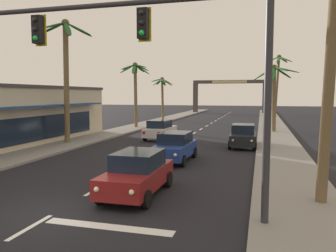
{
  "coord_description": "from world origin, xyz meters",
  "views": [
    {
      "loc": [
        6.46,
        -9.5,
        3.89
      ],
      "look_at": [
        1.67,
        8.0,
        2.2
      ],
      "focal_mm": 36.46,
      "sensor_mm": 36.0,
      "label": 1
    }
  ],
  "objects_px": {
    "palm_right_farthest": "(278,73)",
    "sedan_parked_nearest_kerb": "(243,135)",
    "palm_left_third": "(135,81)",
    "traffic_signal_mast": "(149,47)",
    "palm_right_third": "(274,86)",
    "sedan_third_in_queue": "(175,146)",
    "palm_left_second": "(66,62)",
    "palm_right_nearest": "(334,8)",
    "palm_left_farthest": "(162,89)",
    "town_gateway_arch": "(229,92)",
    "sedan_lead_at_stop_bar": "(137,173)",
    "sedan_oncoming_far": "(160,129)"
  },
  "relations": [
    {
      "from": "palm_left_second",
      "to": "palm_right_third",
      "type": "height_order",
      "value": "palm_left_second"
    },
    {
      "from": "traffic_signal_mast",
      "to": "sedan_lead_at_stop_bar",
      "type": "bearing_deg",
      "value": 119.98
    },
    {
      "from": "sedan_lead_at_stop_bar",
      "to": "palm_left_farthest",
      "type": "bearing_deg",
      "value": 104.85
    },
    {
      "from": "palm_left_farthest",
      "to": "town_gateway_arch",
      "type": "distance_m",
      "value": 22.98
    },
    {
      "from": "palm_right_farthest",
      "to": "sedan_parked_nearest_kerb",
      "type": "bearing_deg",
      "value": -98.43
    },
    {
      "from": "palm_left_farthest",
      "to": "palm_right_nearest",
      "type": "distance_m",
      "value": 41.34
    },
    {
      "from": "traffic_signal_mast",
      "to": "palm_right_third",
      "type": "xyz_separation_m",
      "value": [
        4.58,
        26.05,
        -0.56
      ]
    },
    {
      "from": "sedan_third_in_queue",
      "to": "sedan_oncoming_far",
      "type": "relative_size",
      "value": 0.99
    },
    {
      "from": "sedan_oncoming_far",
      "to": "palm_right_nearest",
      "type": "xyz_separation_m",
      "value": [
        10.68,
        -15.54,
        5.9
      ]
    },
    {
      "from": "sedan_parked_nearest_kerb",
      "to": "palm_left_third",
      "type": "bearing_deg",
      "value": 138.38
    },
    {
      "from": "sedan_oncoming_far",
      "to": "sedan_parked_nearest_kerb",
      "type": "distance_m",
      "value": 7.61
    },
    {
      "from": "palm_left_farthest",
      "to": "traffic_signal_mast",
      "type": "bearing_deg",
      "value": -74.28
    },
    {
      "from": "sedan_parked_nearest_kerb",
      "to": "palm_right_nearest",
      "type": "distance_m",
      "value": 14.7
    },
    {
      "from": "sedan_oncoming_far",
      "to": "sedan_lead_at_stop_bar",
      "type": "bearing_deg",
      "value": -76.43
    },
    {
      "from": "palm_right_third",
      "to": "town_gateway_arch",
      "type": "relative_size",
      "value": 0.46
    },
    {
      "from": "traffic_signal_mast",
      "to": "town_gateway_arch",
      "type": "relative_size",
      "value": 0.76
    },
    {
      "from": "palm_left_third",
      "to": "town_gateway_arch",
      "type": "relative_size",
      "value": 0.5
    },
    {
      "from": "sedan_parked_nearest_kerb",
      "to": "palm_right_nearest",
      "type": "relative_size",
      "value": 0.44
    },
    {
      "from": "sedan_oncoming_far",
      "to": "palm_right_farthest",
      "type": "relative_size",
      "value": 0.49
    },
    {
      "from": "sedan_lead_at_stop_bar",
      "to": "sedan_third_in_queue",
      "type": "height_order",
      "value": "same"
    },
    {
      "from": "traffic_signal_mast",
      "to": "sedan_lead_at_stop_bar",
      "type": "height_order",
      "value": "traffic_signal_mast"
    },
    {
      "from": "sedan_third_in_queue",
      "to": "palm_right_third",
      "type": "relative_size",
      "value": 0.65
    },
    {
      "from": "sedan_lead_at_stop_bar",
      "to": "palm_left_third",
      "type": "distance_m",
      "value": 26.87
    },
    {
      "from": "sedan_lead_at_stop_bar",
      "to": "palm_right_farthest",
      "type": "bearing_deg",
      "value": 79.51
    },
    {
      "from": "town_gateway_arch",
      "to": "palm_left_third",
      "type": "bearing_deg",
      "value": -102.19
    },
    {
      "from": "traffic_signal_mast",
      "to": "palm_right_nearest",
      "type": "height_order",
      "value": "palm_right_nearest"
    },
    {
      "from": "sedan_parked_nearest_kerb",
      "to": "sedan_third_in_queue",
      "type": "bearing_deg",
      "value": -118.58
    },
    {
      "from": "sedan_lead_at_stop_bar",
      "to": "palm_left_farthest",
      "type": "distance_m",
      "value": 39.62
    },
    {
      "from": "palm_right_nearest",
      "to": "palm_right_third",
      "type": "height_order",
      "value": "palm_right_nearest"
    },
    {
      "from": "town_gateway_arch",
      "to": "palm_right_farthest",
      "type": "bearing_deg",
      "value": -70.3
    },
    {
      "from": "traffic_signal_mast",
      "to": "palm_left_third",
      "type": "bearing_deg",
      "value": 111.59
    },
    {
      "from": "sedan_third_in_queue",
      "to": "palm_right_third",
      "type": "bearing_deg",
      "value": 70.54
    },
    {
      "from": "sedan_oncoming_far",
      "to": "palm_left_third",
      "type": "bearing_deg",
      "value": 122.37
    },
    {
      "from": "sedan_third_in_queue",
      "to": "palm_left_second",
      "type": "distance_m",
      "value": 12.09
    },
    {
      "from": "sedan_lead_at_stop_bar",
      "to": "sedan_oncoming_far",
      "type": "distance_m",
      "value": 16.43
    },
    {
      "from": "palm_left_farthest",
      "to": "palm_right_third",
      "type": "bearing_deg",
      "value": -41.67
    },
    {
      "from": "sedan_third_in_queue",
      "to": "palm_left_farthest",
      "type": "relative_size",
      "value": 0.69
    },
    {
      "from": "palm_left_third",
      "to": "sedan_oncoming_far",
      "type": "bearing_deg",
      "value": -57.63
    },
    {
      "from": "sedan_lead_at_stop_bar",
      "to": "palm_right_nearest",
      "type": "bearing_deg",
      "value": 3.66
    },
    {
      "from": "sedan_parked_nearest_kerb",
      "to": "palm_right_farthest",
      "type": "distance_m",
      "value": 23.33
    },
    {
      "from": "sedan_third_in_queue",
      "to": "palm_right_nearest",
      "type": "relative_size",
      "value": 0.44
    },
    {
      "from": "palm_left_second",
      "to": "palm_right_nearest",
      "type": "height_order",
      "value": "palm_right_nearest"
    },
    {
      "from": "sedan_third_in_queue",
      "to": "palm_left_third",
      "type": "relative_size",
      "value": 0.6
    },
    {
      "from": "sedan_parked_nearest_kerb",
      "to": "palm_right_farthest",
      "type": "xyz_separation_m",
      "value": [
        3.31,
        22.34,
        5.87
      ]
    },
    {
      "from": "traffic_signal_mast",
      "to": "palm_right_nearest",
      "type": "distance_m",
      "value": 6.32
    },
    {
      "from": "palm_left_second",
      "to": "palm_right_farthest",
      "type": "xyz_separation_m",
      "value": [
        16.65,
        24.39,
        0.36
      ]
    },
    {
      "from": "sedan_parked_nearest_kerb",
      "to": "palm_right_third",
      "type": "distance_m",
      "value": 11.5
    },
    {
      "from": "sedan_third_in_queue",
      "to": "palm_right_farthest",
      "type": "height_order",
      "value": "palm_right_farthest"
    },
    {
      "from": "palm_right_farthest",
      "to": "palm_left_third",
      "type": "bearing_deg",
      "value": -145.5
    },
    {
      "from": "palm_right_third",
      "to": "palm_left_farthest",
      "type": "bearing_deg",
      "value": 138.33
    }
  ]
}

